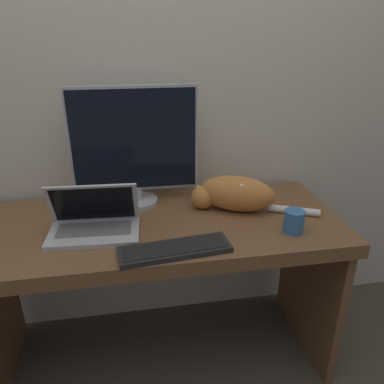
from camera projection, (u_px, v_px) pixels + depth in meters
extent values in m
cube|color=beige|center=(146.00, 74.00, 1.67)|extent=(6.40, 0.06, 2.60)
cube|color=brown|center=(158.00, 228.00, 1.56)|extent=(1.52, 0.63, 0.06)
cube|color=brown|center=(309.00, 283.00, 1.83)|extent=(0.04, 0.58, 0.69)
cylinder|color=#B2B2B7|center=(138.00, 201.00, 1.71)|extent=(0.18, 0.18, 0.02)
cylinder|color=#B2B2B7|center=(138.00, 193.00, 1.70)|extent=(0.04, 0.04, 0.06)
cube|color=#B2B2B7|center=(134.00, 140.00, 1.60)|extent=(0.55, 0.02, 0.46)
cube|color=black|center=(134.00, 141.00, 1.59)|extent=(0.53, 0.01, 0.43)
cube|color=#B7B7BC|center=(94.00, 233.00, 1.45)|extent=(0.35, 0.22, 0.02)
cube|color=slate|center=(94.00, 229.00, 1.45)|extent=(0.29, 0.13, 0.00)
cube|color=#B7B7BC|center=(93.00, 203.00, 1.46)|extent=(0.35, 0.11, 0.19)
cube|color=black|center=(93.00, 204.00, 1.45)|extent=(0.31, 0.09, 0.16)
cube|color=black|center=(175.00, 250.00, 1.34)|extent=(0.41, 0.17, 0.02)
cube|color=black|center=(175.00, 247.00, 1.33)|extent=(0.38, 0.14, 0.00)
ellipsoid|color=#C67A38|center=(237.00, 194.00, 1.62)|extent=(0.36, 0.26, 0.16)
ellipsoid|color=white|center=(241.00, 185.00, 1.60)|extent=(0.18, 0.16, 0.06)
sphere|color=#C67A38|center=(203.00, 197.00, 1.65)|extent=(0.11, 0.11, 0.11)
cone|color=white|center=(198.00, 187.00, 1.64)|extent=(0.04, 0.04, 0.03)
cone|color=white|center=(209.00, 189.00, 1.63)|extent=(0.04, 0.04, 0.03)
cylinder|color=white|center=(294.00, 210.00, 1.61)|extent=(0.21, 0.12, 0.03)
cylinder|color=teal|center=(294.00, 221.00, 1.46)|extent=(0.08, 0.08, 0.09)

